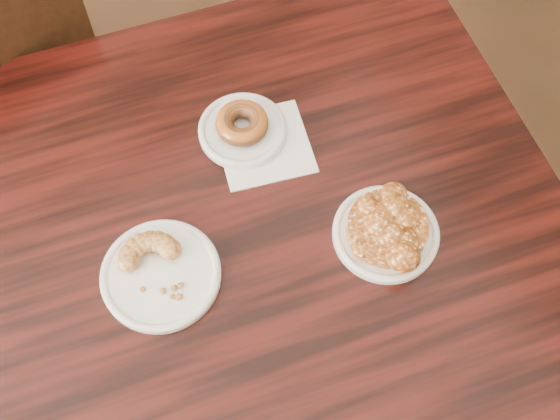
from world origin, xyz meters
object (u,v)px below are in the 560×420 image
glazed_donut (242,123)px  apple_fritter (388,226)px  cruller_fragment (159,270)px  cafe_table (270,314)px

glazed_donut → apple_fritter: size_ratio=0.52×
cruller_fragment → cafe_table: bearing=-2.9°
apple_fritter → glazed_donut: bearing=112.5°
cafe_table → glazed_donut: 0.45m
apple_fritter → cruller_fragment: size_ratio=1.48×
cafe_table → glazed_donut: (0.05, 0.18, 0.41)m
glazed_donut → apple_fritter: apple_fritter is taller
glazed_donut → apple_fritter: 0.29m
cruller_fragment → glazed_donut: bearing=38.1°
apple_fritter → cafe_table: bearing=151.3°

